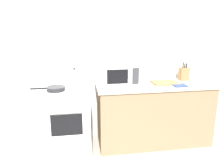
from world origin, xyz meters
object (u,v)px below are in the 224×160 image
(cutting_board, at_px, (165,83))
(knife_block, at_px, (184,74))
(stock_pot, at_px, (75,78))
(frying_pan, at_px, (55,89))
(microwave, at_px, (119,73))
(stove, at_px, (68,119))
(oven_mitt, at_px, (180,85))

(cutting_board, bearing_deg, knife_block, 21.63)
(stock_pot, distance_m, cutting_board, 1.28)
(cutting_board, xyz_separation_m, knife_block, (0.35, 0.14, 0.09))
(frying_pan, relative_size, microwave, 0.86)
(stove, height_order, oven_mitt, oven_mitt)
(stove, relative_size, oven_mitt, 5.11)
(frying_pan, xyz_separation_m, oven_mitt, (1.66, -0.05, -0.02))
(knife_block, bearing_deg, stock_pot, -178.30)
(oven_mitt, bearing_deg, cutting_board, 132.30)
(stove, xyz_separation_m, knife_block, (1.74, 0.14, 0.56))
(stove, distance_m, microwave, 0.96)
(stock_pot, bearing_deg, knife_block, 1.70)
(cutting_board, bearing_deg, microwave, 173.15)
(frying_pan, distance_m, microwave, 0.90)
(frying_pan, distance_m, knife_block, 1.89)
(cutting_board, bearing_deg, stove, -179.95)
(microwave, bearing_deg, stock_pot, 178.74)
(stock_pot, relative_size, cutting_board, 0.81)
(stove, distance_m, knife_block, 1.83)
(cutting_board, height_order, oven_mitt, cutting_board)
(cutting_board, bearing_deg, frying_pan, -175.71)
(oven_mitt, bearing_deg, knife_block, 55.33)
(stove, xyz_separation_m, oven_mitt, (1.53, -0.16, 0.47))
(stock_pot, bearing_deg, oven_mitt, -10.07)
(microwave, xyz_separation_m, knife_block, (1.00, 0.06, -0.05))
(knife_block, relative_size, oven_mitt, 1.52)
(microwave, distance_m, oven_mitt, 0.84)
(stove, relative_size, microwave, 1.84)
(microwave, bearing_deg, stove, -173.86)
(stock_pot, bearing_deg, cutting_board, -4.12)
(stove, bearing_deg, stock_pot, 39.53)
(frying_pan, bearing_deg, microwave, 12.48)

